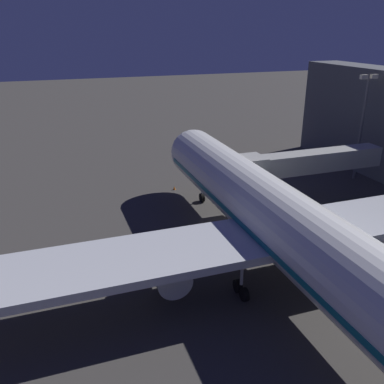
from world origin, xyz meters
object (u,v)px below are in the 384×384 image
(airliner_at_gate, at_px, (295,235))
(jet_bridge, at_px, (300,163))
(apron_floodlight_mast, at_px, (362,119))
(traffic_cone_nose_starboard, at_px, (174,188))
(traffic_cone_nose_port, at_px, (203,184))

(airliner_at_gate, xyz_separation_m, jet_bridge, (-10.99, -16.35, 0.09))
(apron_floodlight_mast, distance_m, traffic_cone_nose_starboard, 29.47)
(apron_floodlight_mast, height_order, traffic_cone_nose_starboard, apron_floodlight_mast)
(apron_floodlight_mast, height_order, traffic_cone_nose_port, apron_floodlight_mast)
(jet_bridge, bearing_deg, airliner_at_gate, 56.08)
(apron_floodlight_mast, bearing_deg, traffic_cone_nose_starboard, -9.52)
(apron_floodlight_mast, xyz_separation_m, traffic_cone_nose_port, (23.30, -4.65, -8.94))
(airliner_at_gate, bearing_deg, traffic_cone_nose_port, -94.60)
(airliner_at_gate, distance_m, traffic_cone_nose_starboard, 28.00)
(traffic_cone_nose_port, bearing_deg, apron_floodlight_mast, 168.72)
(airliner_at_gate, bearing_deg, traffic_cone_nose_starboard, -85.40)
(airliner_at_gate, relative_size, jet_bridge, 2.88)
(jet_bridge, distance_m, traffic_cone_nose_starboard, 18.09)
(apron_floodlight_mast, bearing_deg, airliner_at_gate, 41.69)
(jet_bridge, height_order, apron_floodlight_mast, apron_floodlight_mast)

